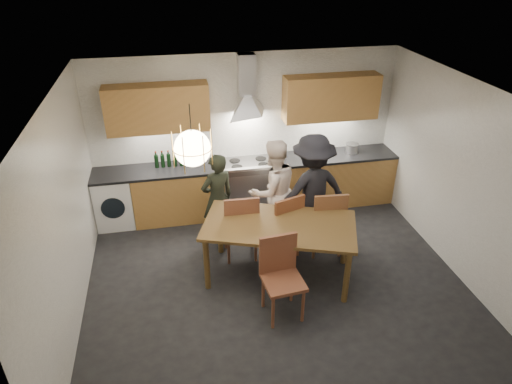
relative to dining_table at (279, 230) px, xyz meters
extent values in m
plane|color=black|center=(-0.07, -0.14, -0.74)|extent=(5.00, 5.00, 0.00)
cube|color=white|center=(-0.07, 2.11, 0.56)|extent=(5.00, 0.02, 2.60)
cube|color=white|center=(-0.07, -2.39, 0.56)|extent=(5.00, 0.02, 2.60)
cube|color=white|center=(-2.57, -0.14, 0.56)|extent=(0.02, 4.50, 2.60)
cube|color=white|center=(2.43, -0.14, 0.56)|extent=(0.02, 4.50, 2.60)
cube|color=silver|center=(-0.07, -0.14, 1.86)|extent=(5.00, 4.50, 0.02)
cube|color=tan|center=(-1.24, 1.81, -0.31)|extent=(1.45, 0.60, 0.86)
cube|color=tan|center=(1.41, 1.81, -0.31)|extent=(2.05, 0.60, 0.86)
cube|color=white|center=(-2.27, 1.81, -0.31)|extent=(0.58, 0.58, 0.85)
cube|color=black|center=(-1.54, 1.81, 0.14)|extent=(2.05, 0.62, 0.04)
cube|color=black|center=(1.41, 1.81, 0.14)|extent=(2.05, 0.62, 0.04)
cube|color=silver|center=(-0.07, 1.81, -0.34)|extent=(0.90, 0.60, 0.80)
cube|color=black|center=(-0.07, 1.52, -0.36)|extent=(0.78, 0.02, 0.42)
cube|color=slate|center=(-0.07, 1.81, 0.10)|extent=(0.90, 0.60, 0.08)
cube|color=silver|center=(-0.07, 1.55, 0.16)|extent=(0.90, 0.08, 0.04)
cube|color=tan|center=(-1.44, 1.93, 1.12)|extent=(1.55, 0.35, 0.72)
cube|color=tan|center=(1.31, 1.93, 1.12)|extent=(1.55, 0.35, 0.72)
cube|color=silver|center=(-0.07, 1.98, 1.55)|extent=(0.26, 0.22, 0.62)
cylinder|color=black|center=(-1.07, -0.24, 1.61)|extent=(0.01, 0.01, 0.50)
sphere|color=#FFE0A5|center=(-1.07, -0.24, 1.36)|extent=(0.40, 0.40, 0.40)
torus|color=gold|center=(-1.07, -0.24, 1.36)|extent=(0.43, 0.43, 0.01)
cube|color=brown|center=(0.00, 0.00, 0.07)|extent=(2.19, 1.59, 0.04)
cylinder|color=brown|center=(-0.98, -0.08, -0.34)|extent=(0.08, 0.08, 0.79)
cylinder|color=brown|center=(-0.71, 0.68, -0.34)|extent=(0.08, 0.08, 0.79)
cylinder|color=brown|center=(0.71, -0.68, -0.34)|extent=(0.08, 0.08, 0.79)
cylinder|color=brown|center=(0.98, 0.08, -0.34)|extent=(0.08, 0.08, 0.79)
cube|color=brown|center=(-0.43, 0.56, -0.22)|extent=(0.50, 0.50, 0.05)
cube|color=brown|center=(-0.44, 0.35, 0.06)|extent=(0.48, 0.06, 0.53)
cylinder|color=brown|center=(-0.23, 0.75, -0.49)|extent=(0.04, 0.04, 0.49)
cylinder|color=brown|center=(-0.24, 0.36, -0.49)|extent=(0.04, 0.04, 0.49)
cylinder|color=brown|center=(-0.62, 0.77, -0.49)|extent=(0.04, 0.04, 0.49)
cylinder|color=brown|center=(-0.63, 0.38, -0.49)|extent=(0.04, 0.04, 0.49)
cube|color=brown|center=(0.15, 0.49, -0.24)|extent=(0.59, 0.59, 0.04)
cube|color=brown|center=(0.22, 0.29, 0.04)|extent=(0.46, 0.19, 0.51)
cylinder|color=brown|center=(0.27, 0.73, -0.50)|extent=(0.04, 0.04, 0.48)
cylinder|color=brown|center=(0.39, 0.37, -0.50)|extent=(0.04, 0.04, 0.48)
cylinder|color=brown|center=(-0.09, 0.61, -0.50)|extent=(0.04, 0.04, 0.48)
cylinder|color=brown|center=(0.03, 0.25, -0.50)|extent=(0.04, 0.04, 0.48)
cube|color=brown|center=(0.80, 0.44, -0.23)|extent=(0.51, 0.51, 0.05)
cube|color=brown|center=(0.78, 0.23, 0.05)|extent=(0.48, 0.08, 0.52)
cylinder|color=brown|center=(1.01, 0.62, -0.49)|extent=(0.04, 0.04, 0.49)
cylinder|color=brown|center=(0.98, 0.23, -0.49)|extent=(0.04, 0.04, 0.49)
cylinder|color=brown|center=(0.62, 0.65, -0.49)|extent=(0.04, 0.04, 0.49)
cylinder|color=brown|center=(0.59, 0.26, -0.49)|extent=(0.04, 0.04, 0.49)
cube|color=brown|center=(-0.13, -0.75, -0.23)|extent=(0.51, 0.51, 0.04)
cube|color=brown|center=(-0.15, -0.54, 0.04)|extent=(0.47, 0.09, 0.51)
cylinder|color=brown|center=(-0.30, -0.95, -0.50)|extent=(0.04, 0.04, 0.48)
cylinder|color=brown|center=(-0.34, -0.58, -0.50)|extent=(0.04, 0.04, 0.48)
cylinder|color=brown|center=(0.08, -0.92, -0.50)|extent=(0.04, 0.04, 0.48)
cylinder|color=brown|center=(0.04, -0.54, -0.50)|extent=(0.04, 0.04, 0.48)
imported|color=black|center=(-0.69, 1.03, -0.02)|extent=(0.61, 0.51, 1.43)
imported|color=white|center=(0.13, 0.93, 0.07)|extent=(0.94, 0.83, 1.62)
imported|color=black|center=(0.68, 0.75, 0.13)|extent=(1.21, 0.83, 1.72)
imported|color=#B4B4B7|center=(1.08, 1.79, 0.20)|extent=(0.39, 0.39, 0.07)
cylinder|color=silver|center=(1.73, 1.84, 0.24)|extent=(0.21, 0.21, 0.15)
camera|label=1|loc=(-1.28, -4.84, 3.34)|focal=32.00mm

